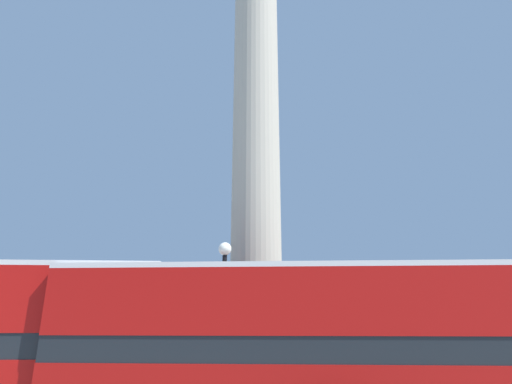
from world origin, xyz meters
name	(u,v)px	position (x,y,z in m)	size (l,w,h in m)	color
monument_column	(256,180)	(0.00, 0.00, 8.73)	(6.09, 6.09, 24.30)	#ADA593
bus_a	(278,350)	(0.59, -6.28, 2.36)	(10.33, 3.10, 4.27)	#A80F0C
equestrian_statue	(23,352)	(-11.38, 4.34, 1.47)	(4.22, 3.82, 5.59)	#ADA593
street_lamp	(223,325)	(-0.90, -4.13, 2.87)	(0.40, 0.40, 5.29)	black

